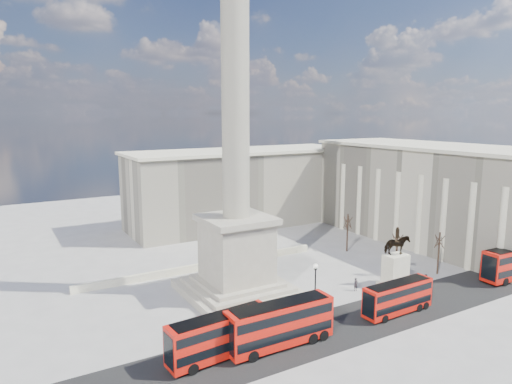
{
  "coord_description": "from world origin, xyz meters",
  "views": [
    {
      "loc": [
        -27.72,
        -47.85,
        24.41
      ],
      "look_at": [
        1.86,
        2.94,
        14.27
      ],
      "focal_mm": 32.0,
      "sensor_mm": 36.0,
      "label": 1
    }
  ],
  "objects_px": {
    "victorian_lamp": "(315,285)",
    "pedestrian_standing": "(426,280)",
    "pedestrian_crossing": "(408,286)",
    "pedestrian_walking": "(356,284)",
    "red_bus_b": "(281,324)",
    "red_bus_c": "(398,297)",
    "equestrian_statue": "(396,265)",
    "nelsons_column": "(236,201)",
    "red_bus_a": "(221,336)"
  },
  "relations": [
    {
      "from": "nelsons_column",
      "to": "victorian_lamp",
      "type": "relative_size",
      "value": 7.47
    },
    {
      "from": "red_bus_b",
      "to": "pedestrian_standing",
      "type": "distance_m",
      "value": 27.6
    },
    {
      "from": "red_bus_c",
      "to": "red_bus_a",
      "type": "bearing_deg",
      "value": 174.88
    },
    {
      "from": "victorian_lamp",
      "to": "red_bus_c",
      "type": "bearing_deg",
      "value": -25.98
    },
    {
      "from": "red_bus_a",
      "to": "nelsons_column",
      "type": "bearing_deg",
      "value": 52.32
    },
    {
      "from": "red_bus_c",
      "to": "pedestrian_walking",
      "type": "height_order",
      "value": "red_bus_c"
    },
    {
      "from": "red_bus_c",
      "to": "pedestrian_standing",
      "type": "relative_size",
      "value": 5.53
    },
    {
      "from": "pedestrian_walking",
      "to": "pedestrian_crossing",
      "type": "xyz_separation_m",
      "value": [
        6.17,
        -3.78,
        -0.17
      ]
    },
    {
      "from": "pedestrian_walking",
      "to": "red_bus_b",
      "type": "bearing_deg",
      "value": -159.94
    },
    {
      "from": "victorian_lamp",
      "to": "pedestrian_crossing",
      "type": "bearing_deg",
      "value": -0.8
    },
    {
      "from": "pedestrian_walking",
      "to": "pedestrian_standing",
      "type": "xyz_separation_m",
      "value": [
        9.74,
        -3.78,
        -0.03
      ]
    },
    {
      "from": "pedestrian_walking",
      "to": "pedestrian_standing",
      "type": "relative_size",
      "value": 1.03
    },
    {
      "from": "nelsons_column",
      "to": "red_bus_a",
      "type": "height_order",
      "value": "nelsons_column"
    },
    {
      "from": "nelsons_column",
      "to": "pedestrian_walking",
      "type": "bearing_deg",
      "value": -27.74
    },
    {
      "from": "red_bus_c",
      "to": "pedestrian_crossing",
      "type": "xyz_separation_m",
      "value": [
        6.74,
        4.32,
        -1.36
      ]
    },
    {
      "from": "red_bus_c",
      "to": "equestrian_statue",
      "type": "bearing_deg",
      "value": 43.9
    },
    {
      "from": "pedestrian_walking",
      "to": "pedestrian_crossing",
      "type": "relative_size",
      "value": 1.23
    },
    {
      "from": "red_bus_a",
      "to": "pedestrian_standing",
      "type": "xyz_separation_m",
      "value": [
        33.71,
        2.67,
        -1.47
      ]
    },
    {
      "from": "pedestrian_walking",
      "to": "red_bus_a",
      "type": "bearing_deg",
      "value": -168.36
    },
    {
      "from": "equestrian_statue",
      "to": "nelsons_column",
      "type": "bearing_deg",
      "value": 156.42
    },
    {
      "from": "victorian_lamp",
      "to": "pedestrian_walking",
      "type": "relative_size",
      "value": 3.58
    },
    {
      "from": "red_bus_c",
      "to": "pedestrian_standing",
      "type": "height_order",
      "value": "red_bus_c"
    },
    {
      "from": "red_bus_a",
      "to": "pedestrian_walking",
      "type": "xyz_separation_m",
      "value": [
        23.97,
        6.46,
        -1.45
      ]
    },
    {
      "from": "red_bus_b",
      "to": "pedestrian_standing",
      "type": "xyz_separation_m",
      "value": [
        27.28,
        3.84,
        -1.66
      ]
    },
    {
      "from": "pedestrian_standing",
      "to": "pedestrian_crossing",
      "type": "xyz_separation_m",
      "value": [
        -3.57,
        0.0,
        -0.14
      ]
    },
    {
      "from": "victorian_lamp",
      "to": "equestrian_statue",
      "type": "height_order",
      "value": "equestrian_statue"
    },
    {
      "from": "red_bus_a",
      "to": "red_bus_c",
      "type": "relative_size",
      "value": 1.14
    },
    {
      "from": "victorian_lamp",
      "to": "pedestrian_crossing",
      "type": "relative_size",
      "value": 4.39
    },
    {
      "from": "equestrian_statue",
      "to": "pedestrian_crossing",
      "type": "relative_size",
      "value": 5.7
    },
    {
      "from": "pedestrian_standing",
      "to": "pedestrian_crossing",
      "type": "relative_size",
      "value": 1.19
    },
    {
      "from": "equestrian_statue",
      "to": "red_bus_b",
      "type": "bearing_deg",
      "value": -165.24
    },
    {
      "from": "pedestrian_walking",
      "to": "pedestrian_standing",
      "type": "bearing_deg",
      "value": -24.65
    },
    {
      "from": "red_bus_b",
      "to": "red_bus_c",
      "type": "height_order",
      "value": "red_bus_b"
    },
    {
      "from": "red_bus_a",
      "to": "red_bus_c",
      "type": "bearing_deg",
      "value": -8.46
    },
    {
      "from": "pedestrian_standing",
      "to": "red_bus_a",
      "type": "bearing_deg",
      "value": -10.89
    },
    {
      "from": "red_bus_b",
      "to": "victorian_lamp",
      "type": "relative_size",
      "value": 1.81
    },
    {
      "from": "red_bus_c",
      "to": "pedestrian_crossing",
      "type": "bearing_deg",
      "value": 31.6
    },
    {
      "from": "red_bus_c",
      "to": "victorian_lamp",
      "type": "bearing_deg",
      "value": 152.93
    },
    {
      "from": "victorian_lamp",
      "to": "nelsons_column",
      "type": "bearing_deg",
      "value": 112.98
    },
    {
      "from": "red_bus_a",
      "to": "red_bus_b",
      "type": "xyz_separation_m",
      "value": [
        6.43,
        -1.17,
        0.18
      ]
    },
    {
      "from": "pedestrian_walking",
      "to": "nelsons_column",
      "type": "bearing_deg",
      "value": 148.82
    },
    {
      "from": "nelsons_column",
      "to": "red_bus_c",
      "type": "distance_m",
      "value": 23.79
    },
    {
      "from": "pedestrian_crossing",
      "to": "pedestrian_standing",
      "type": "bearing_deg",
      "value": -118.76
    },
    {
      "from": "victorian_lamp",
      "to": "pedestrian_standing",
      "type": "bearing_deg",
      "value": -0.65
    },
    {
      "from": "red_bus_b",
      "to": "pedestrian_standing",
      "type": "height_order",
      "value": "red_bus_b"
    },
    {
      "from": "victorian_lamp",
      "to": "red_bus_b",
      "type": "bearing_deg",
      "value": -151.99
    },
    {
      "from": "pedestrian_walking",
      "to": "equestrian_statue",
      "type": "bearing_deg",
      "value": -16.04
    },
    {
      "from": "nelsons_column",
      "to": "equestrian_statue",
      "type": "distance_m",
      "value": 24.79
    },
    {
      "from": "victorian_lamp",
      "to": "pedestrian_standing",
      "type": "height_order",
      "value": "victorian_lamp"
    },
    {
      "from": "equestrian_statue",
      "to": "pedestrian_standing",
      "type": "relative_size",
      "value": 4.8
    }
  ]
}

